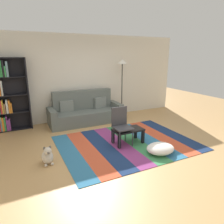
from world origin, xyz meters
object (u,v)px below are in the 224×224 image
at_px(tv_remote, 128,130).
at_px(folding_chair, 121,123).
at_px(coffee_table, 128,132).
at_px(standing_lamp, 122,69).
at_px(pouf, 160,148).
at_px(bookshelf, 7,95).
at_px(couch, 85,112).
at_px(dog, 48,156).

height_order(tv_remote, folding_chair, folding_chair).
bearing_deg(coffee_table, folding_chair, 168.64).
distance_m(coffee_table, tv_remote, 0.12).
relative_size(standing_lamp, folding_chair, 2.15).
bearing_deg(pouf, tv_remote, 120.45).
relative_size(bookshelf, tv_remote, 13.42).
bearing_deg(folding_chair, tv_remote, 3.55).
height_order(coffee_table, pouf, coffee_table).
bearing_deg(couch, bookshelf, 172.46).
distance_m(coffee_table, folding_chair, 0.30).
bearing_deg(folding_chair, coffee_table, 33.92).
relative_size(standing_lamp, tv_remote, 12.91).
xyz_separation_m(dog, folding_chair, (1.73, 0.18, 0.37)).
distance_m(dog, standing_lamp, 3.88).
relative_size(bookshelf, folding_chair, 2.24).
xyz_separation_m(bookshelf, tv_remote, (2.48, -2.33, -0.64)).
bearing_deg(folding_chair, standing_lamp, 106.12).
relative_size(bookshelf, dog, 5.06).
height_order(pouf, folding_chair, folding_chair).
bearing_deg(coffee_table, standing_lamp, 65.14).
height_order(couch, bookshelf, bookshelf).
relative_size(coffee_table, dog, 1.82).
height_order(couch, dog, couch).
bearing_deg(standing_lamp, tv_remote, -115.24).
distance_m(pouf, standing_lamp, 3.25).
height_order(couch, coffee_table, couch).
distance_m(pouf, dog, 2.36).
xyz_separation_m(bookshelf, coffee_table, (2.54, -2.25, -0.72)).
xyz_separation_m(coffee_table, dog, (-1.91, -0.14, -0.13)).
bearing_deg(tv_remote, folding_chair, 133.25).
distance_m(standing_lamp, tv_remote, 2.65).
xyz_separation_m(couch, pouf, (0.76, -2.75, -0.22)).
height_order(bookshelf, tv_remote, bookshelf).
xyz_separation_m(couch, dog, (-1.51, -2.11, -0.18)).
bearing_deg(bookshelf, couch, -7.54).
height_order(dog, standing_lamp, standing_lamp).
relative_size(coffee_table, pouf, 1.16).
bearing_deg(standing_lamp, coffee_table, -114.86).
distance_m(bookshelf, tv_remote, 3.46).
bearing_deg(tv_remote, bookshelf, 131.82).
bearing_deg(bookshelf, pouf, -46.30).
bearing_deg(dog, bookshelf, 104.67).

